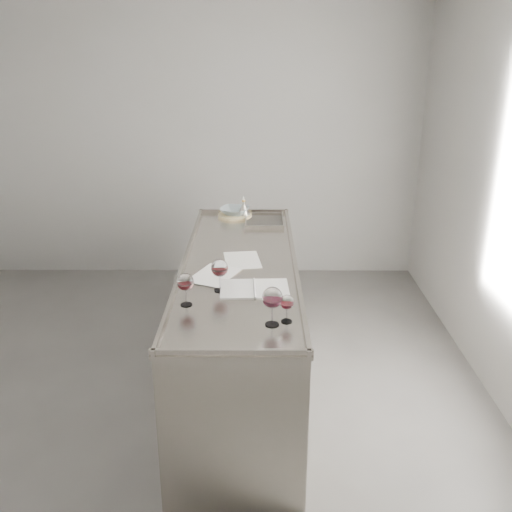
{
  "coord_description": "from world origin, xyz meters",
  "views": [
    {
      "loc": [
        0.63,
        -3.22,
        2.31
      ],
      "look_at": [
        0.61,
        0.22,
        1.02
      ],
      "focal_mm": 40.0,
      "sensor_mm": 36.0,
      "label": 1
    }
  ],
  "objects_px": {
    "wine_glass_left": "(185,283)",
    "wine_glass_small": "(287,303)",
    "counter": "(240,326)",
    "ceramic_bowl": "(235,211)",
    "wine_glass_middle": "(220,269)",
    "wine_glass_right": "(272,299)",
    "wine_funnel": "(244,210)",
    "notebook": "(255,289)"
  },
  "relations": [
    {
      "from": "wine_glass_small",
      "to": "wine_funnel",
      "type": "relative_size",
      "value": 0.85
    },
    {
      "from": "wine_glass_middle",
      "to": "ceramic_bowl",
      "type": "distance_m",
      "value": 1.53
    },
    {
      "from": "wine_glass_small",
      "to": "notebook",
      "type": "bearing_deg",
      "value": 112.51
    },
    {
      "from": "ceramic_bowl",
      "to": "wine_glass_middle",
      "type": "bearing_deg",
      "value": -91.01
    },
    {
      "from": "wine_glass_left",
      "to": "wine_glass_middle",
      "type": "height_order",
      "value": "wine_glass_middle"
    },
    {
      "from": "counter",
      "to": "wine_glass_left",
      "type": "relative_size",
      "value": 12.92
    },
    {
      "from": "wine_glass_left",
      "to": "notebook",
      "type": "bearing_deg",
      "value": 28.91
    },
    {
      "from": "wine_glass_middle",
      "to": "wine_glass_right",
      "type": "distance_m",
      "value": 0.53
    },
    {
      "from": "counter",
      "to": "wine_glass_small",
      "type": "height_order",
      "value": "wine_glass_small"
    },
    {
      "from": "notebook",
      "to": "wine_glass_middle",
      "type": "bearing_deg",
      "value": -177.82
    },
    {
      "from": "notebook",
      "to": "wine_funnel",
      "type": "distance_m",
      "value": 1.52
    },
    {
      "from": "wine_funnel",
      "to": "wine_glass_small",
      "type": "bearing_deg",
      "value": -82.02
    },
    {
      "from": "wine_glass_small",
      "to": "wine_glass_middle",
      "type": "bearing_deg",
      "value": 133.25
    },
    {
      "from": "wine_glass_right",
      "to": "notebook",
      "type": "height_order",
      "value": "wine_glass_right"
    },
    {
      "from": "counter",
      "to": "wine_glass_middle",
      "type": "xyz_separation_m",
      "value": [
        -0.1,
        -0.45,
        0.61
      ]
    },
    {
      "from": "counter",
      "to": "wine_funnel",
      "type": "height_order",
      "value": "wine_funnel"
    },
    {
      "from": "wine_glass_left",
      "to": "wine_glass_middle",
      "type": "relative_size",
      "value": 0.96
    },
    {
      "from": "wine_glass_left",
      "to": "ceramic_bowl",
      "type": "distance_m",
      "value": 1.74
    },
    {
      "from": "notebook",
      "to": "ceramic_bowl",
      "type": "height_order",
      "value": "ceramic_bowl"
    },
    {
      "from": "wine_glass_small",
      "to": "wine_glass_right",
      "type": "bearing_deg",
      "value": -155.41
    },
    {
      "from": "wine_glass_left",
      "to": "wine_glass_right",
      "type": "xyz_separation_m",
      "value": [
        0.47,
        -0.24,
        0.02
      ]
    },
    {
      "from": "wine_glass_right",
      "to": "wine_glass_small",
      "type": "distance_m",
      "value": 0.09
    },
    {
      "from": "counter",
      "to": "wine_glass_right",
      "type": "distance_m",
      "value": 1.1
    },
    {
      "from": "notebook",
      "to": "wine_funnel",
      "type": "xyz_separation_m",
      "value": [
        -0.1,
        1.52,
        0.05
      ]
    },
    {
      "from": "wine_glass_middle",
      "to": "wine_glass_small",
      "type": "height_order",
      "value": "wine_glass_middle"
    },
    {
      "from": "counter",
      "to": "notebook",
      "type": "distance_m",
      "value": 0.65
    },
    {
      "from": "counter",
      "to": "wine_funnel",
      "type": "relative_size",
      "value": 13.54
    },
    {
      "from": "wine_glass_right",
      "to": "wine_funnel",
      "type": "height_order",
      "value": "wine_glass_right"
    },
    {
      "from": "wine_glass_middle",
      "to": "ceramic_bowl",
      "type": "height_order",
      "value": "wine_glass_middle"
    },
    {
      "from": "wine_glass_small",
      "to": "wine_funnel",
      "type": "xyz_separation_m",
      "value": [
        -0.27,
        1.93,
        -0.05
      ]
    },
    {
      "from": "wine_glass_left",
      "to": "wine_glass_small",
      "type": "distance_m",
      "value": 0.59
    },
    {
      "from": "wine_glass_middle",
      "to": "counter",
      "type": "bearing_deg",
      "value": 77.59
    },
    {
      "from": "wine_glass_middle",
      "to": "wine_funnel",
      "type": "distance_m",
      "value": 1.54
    },
    {
      "from": "counter",
      "to": "wine_glass_right",
      "type": "xyz_separation_m",
      "value": [
        0.2,
        -0.88,
        0.62
      ]
    },
    {
      "from": "wine_glass_right",
      "to": "wine_glass_left",
      "type": "bearing_deg",
      "value": 153.32
    },
    {
      "from": "wine_glass_left",
      "to": "wine_glass_small",
      "type": "height_order",
      "value": "wine_glass_left"
    },
    {
      "from": "wine_glass_small",
      "to": "wine_funnel",
      "type": "height_order",
      "value": "wine_funnel"
    },
    {
      "from": "counter",
      "to": "wine_glass_left",
      "type": "distance_m",
      "value": 0.92
    },
    {
      "from": "counter",
      "to": "wine_glass_right",
      "type": "height_order",
      "value": "wine_glass_right"
    },
    {
      "from": "notebook",
      "to": "wine_funnel",
      "type": "relative_size",
      "value": 2.31
    },
    {
      "from": "wine_glass_left",
      "to": "wine_funnel",
      "type": "distance_m",
      "value": 1.75
    },
    {
      "from": "wine_glass_middle",
      "to": "ceramic_bowl",
      "type": "bearing_deg",
      "value": 88.99
    }
  ]
}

